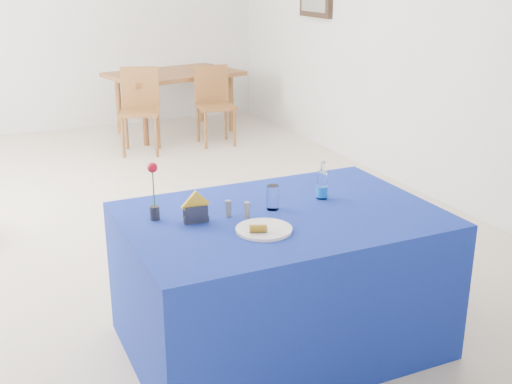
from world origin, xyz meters
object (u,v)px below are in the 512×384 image
blue_table (280,280)px  water_bottle (322,186)px  plate (264,230)px  chair_bg_left (140,104)px  chair_bg_right (214,99)px  oak_table (174,78)px

blue_table → water_bottle: water_bottle is taller
plate → chair_bg_left: (0.54, 4.35, -0.23)m
water_bottle → chair_bg_right: size_ratio=0.24×
plate → chair_bg_left: bearing=82.9°
oak_table → chair_bg_right: chair_bg_right is taller
chair_bg_right → water_bottle: bearing=-97.5°
plate → blue_table: (0.18, 0.17, -0.39)m
plate → blue_table: bearing=43.7°
water_bottle → chair_bg_left: (0.06, 4.06, -0.29)m
plate → chair_bg_left: size_ratio=0.29×
plate → oak_table: bearing=77.0°
water_bottle → chair_bg_right: 4.19m
water_bottle → chair_bg_right: water_bottle is taller
chair_bg_right → chair_bg_left: bearing=-173.7°
plate → chair_bg_right: (1.42, 4.36, -0.25)m
water_bottle → blue_table: bearing=-159.5°
blue_table → plate: bearing=-136.3°
chair_bg_left → oak_table: bearing=67.8°
water_bottle → oak_table: (0.68, 4.75, -0.15)m
blue_table → chair_bg_right: bearing=73.5°
water_bottle → chair_bg_left: 4.07m
chair_bg_left → blue_table: bearing=-75.1°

